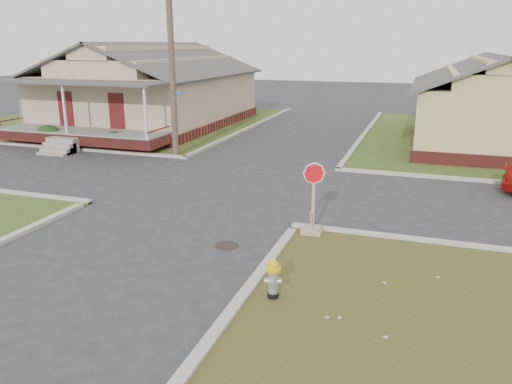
% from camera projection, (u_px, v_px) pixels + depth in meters
% --- Properties ---
extents(ground, '(120.00, 120.00, 0.00)m').
position_uv_depth(ground, '(163.00, 230.00, 14.40)').
color(ground, '#28292B').
rests_on(ground, ground).
extents(verge_far_left, '(19.00, 19.00, 0.05)m').
position_uv_depth(verge_far_left, '(124.00, 120.00, 34.73)').
color(verge_far_left, '#324F1C').
rests_on(verge_far_left, ground).
extents(curbs, '(80.00, 40.00, 0.12)m').
position_uv_depth(curbs, '(227.00, 185.00, 18.94)').
color(curbs, '#ADA69C').
rests_on(curbs, ground).
extents(manhole, '(0.64, 0.64, 0.01)m').
position_uv_depth(manhole, '(227.00, 245.00, 13.27)').
color(manhole, black).
rests_on(manhole, ground).
extents(corner_house, '(10.10, 15.50, 5.30)m').
position_uv_depth(corner_house, '(150.00, 90.00, 31.97)').
color(corner_house, maroon).
rests_on(corner_house, ground).
extents(side_house_yellow, '(7.60, 11.60, 4.70)m').
position_uv_depth(side_house_yellow, '(490.00, 104.00, 25.66)').
color(side_house_yellow, maroon).
rests_on(side_house_yellow, ground).
extents(utility_pole, '(1.80, 0.28, 9.00)m').
position_uv_depth(utility_pole, '(171.00, 55.00, 22.44)').
color(utility_pole, '#463528').
rests_on(utility_pole, ground).
extents(fire_hydrant, '(0.32, 0.32, 0.87)m').
position_uv_depth(fire_hydrant, '(273.00, 276.00, 10.34)').
color(fire_hydrant, black).
rests_on(fire_hydrant, ground).
extents(stop_sign, '(0.58, 0.57, 2.04)m').
position_uv_depth(stop_sign, '(313.00, 218.00, 13.93)').
color(stop_sign, '#A37C58').
rests_on(stop_sign, ground).
extents(hedge_left, '(1.42, 1.17, 1.09)m').
position_uv_depth(hedge_left, '(49.00, 135.00, 25.84)').
color(hedge_left, '#173914').
rests_on(hedge_left, verge_far_left).
extents(hedge_right, '(1.23, 1.01, 0.94)m').
position_uv_depth(hedge_right, '(114.00, 139.00, 25.25)').
color(hedge_right, '#173914').
rests_on(hedge_right, verge_far_left).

